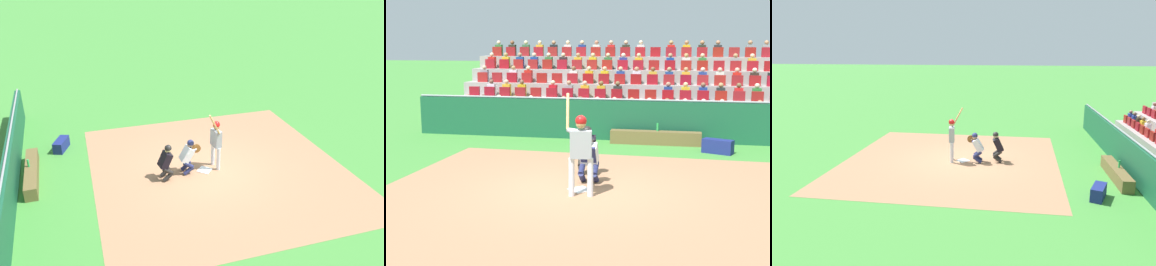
{
  "view_description": "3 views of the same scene",
  "coord_description": "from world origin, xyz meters",
  "views": [
    {
      "loc": [
        11.54,
        -4.41,
        7.2
      ],
      "look_at": [
        -0.28,
        -0.38,
        1.4
      ],
      "focal_mm": 37.48,
      "sensor_mm": 36.0,
      "label": 1
    },
    {
      "loc": [
        -2.18,
        11.11,
        3.31
      ],
      "look_at": [
        0.07,
        -0.07,
        1.31
      ],
      "focal_mm": 48.32,
      "sensor_mm": 36.0,
      "label": 2
    },
    {
      "loc": [
        -14.46,
        -1.89,
        4.67
      ],
      "look_at": [
        0.04,
        -0.04,
        1.19
      ],
      "focal_mm": 34.12,
      "sensor_mm": 36.0,
      "label": 3
    }
  ],
  "objects": [
    {
      "name": "water_bottle_on_bench",
      "position": [
        -1.45,
        -5.83,
        0.57
      ],
      "size": [
        0.07,
        0.07,
        0.27
      ],
      "primitive_type": "cylinder",
      "color": "green",
      "rests_on": "dugout_bench"
    },
    {
      "name": "infield_dirt_patch",
      "position": [
        0.0,
        0.5,
        0.0
      ],
      "size": [
        9.38,
        9.05,
        0.01
      ],
      "primitive_type": "cube",
      "rotation": [
        0.0,
        0.0,
        -0.03
      ],
      "color": "#A57553",
      "rests_on": "ground_plane"
    },
    {
      "name": "home_plate_marker",
      "position": [
        0.0,
        0.0,
        0.02
      ],
      "size": [
        0.62,
        0.62,
        0.02
      ],
      "primitive_type": "cube",
      "rotation": [
        0.0,
        0.0,
        0.79
      ],
      "color": "white",
      "rests_on": "infield_dirt_patch"
    },
    {
      "name": "dugout_wall",
      "position": [
        0.0,
        -6.32,
        0.69
      ],
      "size": [
        14.4,
        0.24,
        1.44
      ],
      "color": "#185236",
      "rests_on": "ground_plane"
    },
    {
      "name": "ground_plane",
      "position": [
        0.0,
        0.0,
        0.0
      ],
      "size": [
        160.0,
        160.0,
        0.0
      ],
      "primitive_type": "plane",
      "color": "#428A37"
    },
    {
      "name": "home_plate_umpire",
      "position": [
        0.1,
        -1.42,
        0.7
      ],
      "size": [
        0.49,
        0.5,
        1.28
      ],
      "color": "black",
      "rests_on": "ground_plane"
    },
    {
      "name": "dugout_bench",
      "position": [
        -1.39,
        -5.77,
        0.22
      ],
      "size": [
        2.96,
        0.4,
        0.44
      ],
      "primitive_type": "cube",
      "color": "brown",
      "rests_on": "ground_plane"
    },
    {
      "name": "catcher_crouching",
      "position": [
        -0.07,
        -0.58,
        0.7
      ],
      "size": [
        0.46,
        0.7,
        1.26
      ],
      "color": "navy",
      "rests_on": "ground_plane"
    },
    {
      "name": "equipment_duffel_bag",
      "position": [
        -3.32,
        -4.73,
        0.21
      ],
      "size": [
        0.97,
        0.67,
        0.43
      ],
      "primitive_type": "cube",
      "rotation": [
        0.0,
        0.0,
        -0.39
      ],
      "color": "navy",
      "rests_on": "ground_plane"
    },
    {
      "name": "batter_at_plate",
      "position": [
        -0.09,
        0.44,
        1.12
      ],
      "size": [
        0.68,
        0.57,
        2.22
      ],
      "color": "silver",
      "rests_on": "ground_plane"
    }
  ]
}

